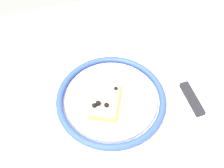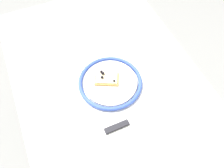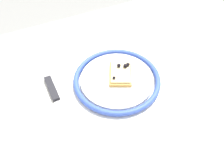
{
  "view_description": "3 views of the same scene",
  "coord_description": "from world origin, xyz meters",
  "px_view_note": "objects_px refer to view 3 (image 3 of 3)",
  "views": [
    {
      "loc": [
        -0.13,
        -0.36,
        1.31
      ],
      "look_at": [
        -0.01,
        0.02,
        0.74
      ],
      "focal_mm": 49.83,
      "sensor_mm": 36.0,
      "label": 1
    },
    {
      "loc": [
        0.45,
        -0.19,
        1.49
      ],
      "look_at": [
        -0.01,
        0.0,
        0.72
      ],
      "focal_mm": 38.46,
      "sensor_mm": 36.0,
      "label": 2
    },
    {
      "loc": [
        0.19,
        0.42,
        1.24
      ],
      "look_at": [
        0.01,
        0.02,
        0.73
      ],
      "focal_mm": 39.78,
      "sensor_mm": 36.0,
      "label": 3
    }
  ],
  "objects_px": {
    "dining_table": "(111,104)",
    "plate": "(117,80)",
    "fork": "(171,64)",
    "pizza_slice_near": "(121,73)",
    "knife": "(55,97)"
  },
  "relations": [
    {
      "from": "dining_table",
      "to": "fork",
      "type": "distance_m",
      "value": 0.22
    },
    {
      "from": "dining_table",
      "to": "fork",
      "type": "height_order",
      "value": "fork"
    },
    {
      "from": "plate",
      "to": "pizza_slice_near",
      "type": "relative_size",
      "value": 2.28
    },
    {
      "from": "dining_table",
      "to": "plate",
      "type": "xyz_separation_m",
      "value": [
        -0.02,
        0.0,
        0.1
      ]
    },
    {
      "from": "plate",
      "to": "knife",
      "type": "bearing_deg",
      "value": -5.81
    },
    {
      "from": "plate",
      "to": "pizza_slice_near",
      "type": "bearing_deg",
      "value": -148.1
    },
    {
      "from": "dining_table",
      "to": "fork",
      "type": "relative_size",
      "value": 5.91
    },
    {
      "from": "dining_table",
      "to": "knife",
      "type": "distance_m",
      "value": 0.19
    },
    {
      "from": "dining_table",
      "to": "knife",
      "type": "xyz_separation_m",
      "value": [
        0.16,
        -0.02,
        0.1
      ]
    },
    {
      "from": "pizza_slice_near",
      "to": "knife",
      "type": "relative_size",
      "value": 0.45
    },
    {
      "from": "fork",
      "to": "dining_table",
      "type": "bearing_deg",
      "value": -2.07
    },
    {
      "from": "pizza_slice_near",
      "to": "fork",
      "type": "xyz_separation_m",
      "value": [
        -0.16,
        0.02,
        -0.02
      ]
    },
    {
      "from": "plate",
      "to": "knife",
      "type": "height_order",
      "value": "plate"
    },
    {
      "from": "fork",
      "to": "plate",
      "type": "bearing_deg",
      "value": -2.05
    },
    {
      "from": "plate",
      "to": "fork",
      "type": "xyz_separation_m",
      "value": [
        -0.18,
        0.01,
        -0.01
      ]
    }
  ]
}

